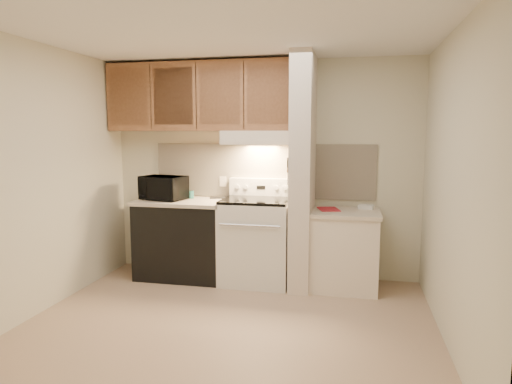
% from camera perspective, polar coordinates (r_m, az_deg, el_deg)
% --- Properties ---
extents(floor, '(3.60, 3.60, 0.00)m').
position_cam_1_polar(floor, '(4.23, -3.32, -15.98)').
color(floor, tan).
rests_on(floor, ground).
extents(ceiling, '(3.60, 3.60, 0.00)m').
position_cam_1_polar(ceiling, '(3.97, -3.61, 19.35)').
color(ceiling, white).
rests_on(ceiling, wall_back).
extents(wall_back, '(3.60, 2.50, 0.02)m').
position_cam_1_polar(wall_back, '(5.36, 0.85, 2.84)').
color(wall_back, beige).
rests_on(wall_back, floor).
extents(wall_left, '(0.02, 3.00, 2.50)m').
position_cam_1_polar(wall_left, '(4.72, -25.04, 1.51)').
color(wall_left, beige).
rests_on(wall_left, floor).
extents(wall_right, '(0.02, 3.00, 2.50)m').
position_cam_1_polar(wall_right, '(3.84, 23.40, 0.39)').
color(wall_right, beige).
rests_on(wall_right, floor).
extents(backsplash, '(2.60, 0.02, 0.63)m').
position_cam_1_polar(backsplash, '(5.35, 0.82, 2.67)').
color(backsplash, '#FDEBCE').
rests_on(backsplash, wall_back).
extents(range_body, '(0.76, 0.65, 0.92)m').
position_cam_1_polar(range_body, '(5.15, 0.07, -6.26)').
color(range_body, silver).
rests_on(range_body, floor).
extents(oven_window, '(0.50, 0.01, 0.30)m').
position_cam_1_polar(oven_window, '(4.84, -0.71, -6.67)').
color(oven_window, black).
rests_on(oven_window, range_body).
extents(oven_handle, '(0.65, 0.02, 0.02)m').
position_cam_1_polar(oven_handle, '(4.75, -0.82, -4.21)').
color(oven_handle, silver).
rests_on(oven_handle, range_body).
extents(cooktop, '(0.74, 0.64, 0.03)m').
position_cam_1_polar(cooktop, '(5.06, 0.08, -1.03)').
color(cooktop, black).
rests_on(cooktop, range_body).
extents(range_backguard, '(0.76, 0.08, 0.20)m').
position_cam_1_polar(range_backguard, '(5.32, 0.71, 0.64)').
color(range_backguard, silver).
rests_on(range_backguard, range_body).
extents(range_display, '(0.10, 0.01, 0.04)m').
position_cam_1_polar(range_display, '(5.28, 0.62, 0.58)').
color(range_display, black).
rests_on(range_display, range_backguard).
extents(range_knob_left_outer, '(0.05, 0.02, 0.05)m').
position_cam_1_polar(range_knob_left_outer, '(5.34, -2.33, 0.66)').
color(range_knob_left_outer, silver).
rests_on(range_knob_left_outer, range_backguard).
extents(range_knob_left_inner, '(0.05, 0.02, 0.05)m').
position_cam_1_polar(range_knob_left_inner, '(5.31, -1.28, 0.63)').
color(range_knob_left_inner, silver).
rests_on(range_knob_left_inner, range_backguard).
extents(range_knob_right_inner, '(0.05, 0.02, 0.05)m').
position_cam_1_polar(range_knob_right_inner, '(5.24, 2.55, 0.53)').
color(range_knob_right_inner, silver).
rests_on(range_knob_right_inner, range_backguard).
extents(range_knob_right_outer, '(0.05, 0.02, 0.05)m').
position_cam_1_polar(range_knob_right_outer, '(5.23, 3.63, 0.50)').
color(range_knob_right_outer, silver).
rests_on(range_knob_right_outer, range_backguard).
extents(dishwasher_front, '(1.00, 0.63, 0.87)m').
position_cam_1_polar(dishwasher_front, '(5.41, -9.10, -5.96)').
color(dishwasher_front, black).
rests_on(dishwasher_front, floor).
extents(left_countertop, '(1.04, 0.67, 0.04)m').
position_cam_1_polar(left_countertop, '(5.33, -9.20, -1.19)').
color(left_countertop, beige).
rests_on(left_countertop, dishwasher_front).
extents(spoon_rest, '(0.25, 0.13, 0.02)m').
position_cam_1_polar(spoon_rest, '(5.38, -4.46, -0.72)').
color(spoon_rest, black).
rests_on(spoon_rest, left_countertop).
extents(teal_jar, '(0.10, 0.10, 0.09)m').
position_cam_1_polar(teal_jar, '(5.43, -8.19, -0.32)').
color(teal_jar, '#22625A').
rests_on(teal_jar, left_countertop).
extents(outlet, '(0.08, 0.01, 0.12)m').
position_cam_1_polar(outlet, '(5.46, -4.15, 1.32)').
color(outlet, silver).
rests_on(outlet, backsplash).
extents(microwave, '(0.55, 0.43, 0.27)m').
position_cam_1_polar(microwave, '(5.37, -11.50, 0.51)').
color(microwave, black).
rests_on(microwave, left_countertop).
extents(partition_pillar, '(0.22, 0.70, 2.50)m').
position_cam_1_polar(partition_pillar, '(4.94, 5.87, 2.40)').
color(partition_pillar, beige).
rests_on(partition_pillar, floor).
extents(pillar_trim, '(0.01, 0.70, 0.04)m').
position_cam_1_polar(pillar_trim, '(4.95, 4.54, 3.01)').
color(pillar_trim, '#915E3B').
rests_on(pillar_trim, partition_pillar).
extents(knife_strip, '(0.02, 0.42, 0.04)m').
position_cam_1_polar(knife_strip, '(4.90, 4.39, 3.20)').
color(knife_strip, black).
rests_on(knife_strip, partition_pillar).
extents(knife_blade_a, '(0.01, 0.03, 0.16)m').
position_cam_1_polar(knife_blade_a, '(4.76, 4.00, 1.87)').
color(knife_blade_a, silver).
rests_on(knife_blade_a, knife_strip).
extents(knife_handle_a, '(0.02, 0.02, 0.10)m').
position_cam_1_polar(knife_handle_a, '(4.75, 4.02, 3.68)').
color(knife_handle_a, black).
rests_on(knife_handle_a, knife_strip).
extents(knife_blade_b, '(0.01, 0.04, 0.18)m').
position_cam_1_polar(knife_blade_b, '(4.83, 4.12, 1.84)').
color(knife_blade_b, silver).
rests_on(knife_blade_b, knife_strip).
extents(knife_handle_b, '(0.02, 0.02, 0.10)m').
position_cam_1_polar(knife_handle_b, '(4.82, 4.14, 3.73)').
color(knife_handle_b, black).
rests_on(knife_handle_b, knife_strip).
extents(knife_blade_c, '(0.01, 0.04, 0.20)m').
position_cam_1_polar(knife_blade_c, '(4.89, 4.22, 1.79)').
color(knife_blade_c, silver).
rests_on(knife_blade_c, knife_strip).
extents(knife_handle_c, '(0.02, 0.02, 0.10)m').
position_cam_1_polar(knife_handle_c, '(4.91, 4.28, 3.80)').
color(knife_handle_c, black).
rests_on(knife_handle_c, knife_strip).
extents(knife_blade_d, '(0.01, 0.04, 0.16)m').
position_cam_1_polar(knife_blade_d, '(4.99, 4.37, 2.12)').
color(knife_blade_d, silver).
rests_on(knife_blade_d, knife_strip).
extents(knife_handle_d, '(0.02, 0.02, 0.10)m').
position_cam_1_polar(knife_handle_d, '(4.98, 4.40, 3.85)').
color(knife_handle_d, black).
rests_on(knife_handle_d, knife_strip).
extents(knife_blade_e, '(0.01, 0.04, 0.18)m').
position_cam_1_polar(knife_blade_e, '(5.07, 4.50, 2.10)').
color(knife_blade_e, silver).
rests_on(knife_blade_e, knife_strip).
extents(knife_handle_e, '(0.02, 0.02, 0.10)m').
position_cam_1_polar(knife_handle_e, '(5.06, 4.53, 3.91)').
color(knife_handle_e, black).
rests_on(knife_handle_e, knife_strip).
extents(oven_mitt, '(0.03, 0.11, 0.26)m').
position_cam_1_polar(oven_mitt, '(5.13, 4.59, 1.27)').
color(oven_mitt, slate).
rests_on(oven_mitt, partition_pillar).
extents(right_cab_base, '(0.70, 0.60, 0.81)m').
position_cam_1_polar(right_cab_base, '(5.05, 10.97, -7.32)').
color(right_cab_base, silver).
rests_on(right_cab_base, floor).
extents(right_countertop, '(0.74, 0.64, 0.04)m').
position_cam_1_polar(right_countertop, '(4.96, 11.10, -2.56)').
color(right_countertop, beige).
rests_on(right_countertop, right_cab_base).
extents(red_folder, '(0.28, 0.33, 0.01)m').
position_cam_1_polar(red_folder, '(5.02, 9.06, -2.13)').
color(red_folder, '#AA1F29').
rests_on(red_folder, right_countertop).
extents(white_box, '(0.18, 0.14, 0.04)m').
position_cam_1_polar(white_box, '(5.14, 13.60, -1.83)').
color(white_box, white).
rests_on(white_box, right_countertop).
extents(range_hood, '(0.78, 0.44, 0.15)m').
position_cam_1_polar(range_hood, '(5.13, 0.37, 6.82)').
color(range_hood, silver).
rests_on(range_hood, upper_cabinets).
extents(hood_lip, '(0.78, 0.04, 0.06)m').
position_cam_1_polar(hood_lip, '(4.92, -0.13, 6.27)').
color(hood_lip, silver).
rests_on(hood_lip, range_hood).
extents(upper_cabinets, '(2.18, 0.33, 0.77)m').
position_cam_1_polar(upper_cabinets, '(5.37, -6.91, 11.71)').
color(upper_cabinets, '#915E3B').
rests_on(upper_cabinets, wall_back).
extents(cab_door_a, '(0.46, 0.01, 0.63)m').
position_cam_1_polar(cab_door_a, '(5.54, -15.65, 11.36)').
color(cab_door_a, '#915E3B').
rests_on(cab_door_a, upper_cabinets).
extents(cab_gap_a, '(0.01, 0.01, 0.73)m').
position_cam_1_polar(cab_gap_a, '(5.42, -13.05, 11.54)').
color(cab_gap_a, black).
rests_on(cab_gap_a, upper_cabinets).
extents(cab_door_b, '(0.46, 0.01, 0.63)m').
position_cam_1_polar(cab_door_b, '(5.31, -10.32, 11.69)').
color(cab_door_b, '#915E3B').
rests_on(cab_door_b, upper_cabinets).
extents(cab_gap_b, '(0.01, 0.01, 0.73)m').
position_cam_1_polar(cab_gap_b, '(5.22, -7.50, 11.83)').
color(cab_gap_b, black).
rests_on(cab_gap_b, upper_cabinets).
extents(cab_door_c, '(0.46, 0.01, 0.63)m').
position_cam_1_polar(cab_door_c, '(5.13, -4.56, 11.94)').
color(cab_door_c, '#915E3B').
rests_on(cab_door_c, upper_cabinets).
extents(cab_gap_c, '(0.01, 0.01, 0.73)m').
position_cam_1_polar(cab_gap_c, '(5.06, -1.54, 12.03)').
color(cab_gap_c, black).
rests_on(cab_gap_c, upper_cabinets).
extents(cab_door_d, '(0.46, 0.01, 0.63)m').
position_cam_1_polar(cab_door_d, '(5.00, 1.56, 12.08)').
color(cab_door_d, '#915E3B').
rests_on(cab_door_d, upper_cabinets).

